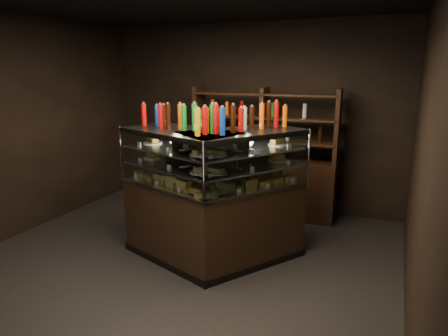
{
  "coord_description": "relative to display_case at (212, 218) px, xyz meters",
  "views": [
    {
      "loc": [
        2.26,
        -3.79,
        2.29
      ],
      "look_at": [
        0.56,
        0.12,
        1.21
      ],
      "focal_mm": 32.0,
      "sensor_mm": 36.0,
      "label": 1
    }
  ],
  "objects": [
    {
      "name": "ground",
      "position": [
        -0.32,
        -0.3,
        -0.53
      ],
      "size": [
        5.0,
        5.0,
        0.0
      ],
      "primitive_type": "plane",
      "color": "black",
      "rests_on": "ground"
    },
    {
      "name": "room_shell",
      "position": [
        -0.32,
        -0.3,
        1.41
      ],
      "size": [
        5.02,
        5.02,
        3.01
      ],
      "color": "black",
      "rests_on": "ground"
    },
    {
      "name": "display_case",
      "position": [
        0.0,
        0.0,
        0.0
      ],
      "size": [
        2.18,
        1.63,
        1.6
      ],
      "rotation": [
        0.0,
        0.0,
        0.33
      ],
      "color": "black",
      "rests_on": "ground"
    },
    {
      "name": "food_display",
      "position": [
        0.0,
        -0.01,
        0.64
      ],
      "size": [
        1.78,
        1.2,
        0.49
      ],
      "color": "#CA9248",
      "rests_on": "display_case"
    },
    {
      "name": "bottles_top",
      "position": [
        -0.0,
        0.0,
        1.2
      ],
      "size": [
        1.61,
        1.06,
        0.3
      ],
      "color": "#147223",
      "rests_on": "display_case"
    },
    {
      "name": "potted_conifer",
      "position": [
        0.32,
        -0.1,
        -0.03
      ],
      "size": [
        0.41,
        0.41,
        0.88
      ],
      "rotation": [
        0.0,
        0.0,
        0.37
      ],
      "color": "black",
      "rests_on": "ground"
    },
    {
      "name": "back_shelving",
      "position": [
        0.06,
        1.75,
        0.08
      ],
      "size": [
        2.26,
        0.51,
        2.0
      ],
      "rotation": [
        0.0,
        0.0,
        0.04
      ],
      "color": "black",
      "rests_on": "ground"
    }
  ]
}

